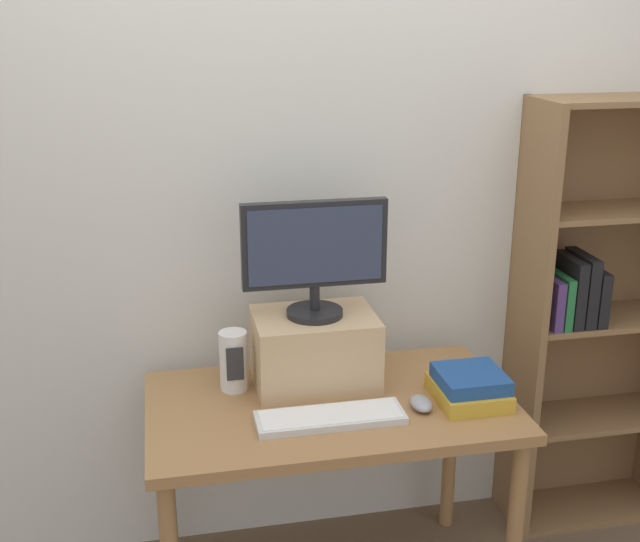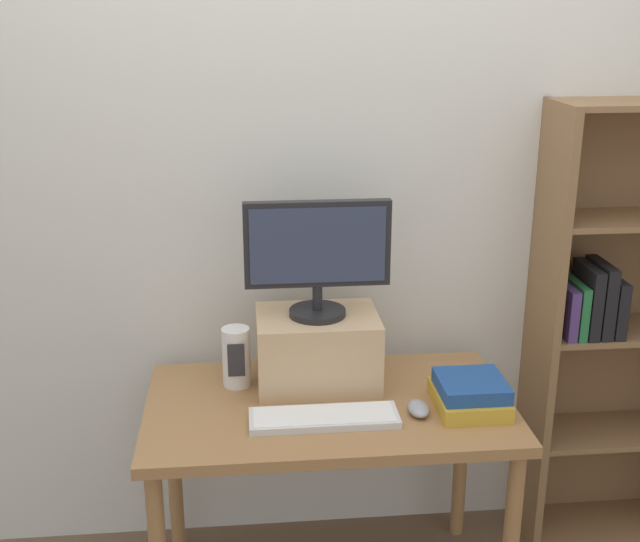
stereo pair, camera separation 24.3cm
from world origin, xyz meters
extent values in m
cube|color=silver|center=(0.00, 0.44, 1.30)|extent=(7.00, 0.08, 2.60)
cube|color=#9E7042|center=(0.00, 0.00, 0.70)|extent=(1.14, 0.66, 0.04)
cylinder|color=#9E7042|center=(-0.52, 0.28, 0.34)|extent=(0.05, 0.05, 0.69)
cylinder|color=#9E7042|center=(0.52, 0.28, 0.34)|extent=(0.05, 0.05, 0.69)
cube|color=olive|center=(0.78, 0.26, 0.81)|extent=(0.03, 0.28, 1.61)
cube|color=olive|center=(1.09, 0.39, 0.81)|extent=(0.65, 0.01, 1.61)
cube|color=olive|center=(1.09, 0.26, 0.01)|extent=(0.59, 0.27, 0.02)
cube|color=olive|center=(1.09, 0.26, 0.41)|extent=(0.59, 0.27, 0.02)
cube|color=olive|center=(1.09, 0.26, 0.82)|extent=(0.59, 0.27, 0.02)
cube|color=#4C336B|center=(0.84, 0.23, 0.92)|extent=(0.03, 0.20, 0.18)
cube|color=#236B38|center=(0.87, 0.23, 0.92)|extent=(0.03, 0.20, 0.19)
cube|color=black|center=(0.91, 0.23, 0.95)|extent=(0.04, 0.20, 0.24)
cube|color=black|center=(0.96, 0.23, 0.95)|extent=(0.04, 0.20, 0.25)
cube|color=black|center=(1.00, 0.23, 0.93)|extent=(0.04, 0.20, 0.20)
cube|color=tan|center=(-0.02, 0.14, 0.84)|extent=(0.39, 0.28, 0.24)
cylinder|color=black|center=(-0.02, 0.14, 0.97)|extent=(0.18, 0.18, 0.02)
cylinder|color=black|center=(-0.02, 0.14, 1.02)|extent=(0.03, 0.03, 0.08)
cube|color=black|center=(-0.02, 0.14, 1.20)|extent=(0.46, 0.04, 0.27)
cube|color=#2D3851|center=(-0.02, 0.12, 1.20)|extent=(0.42, 0.00, 0.24)
cube|color=silver|center=(-0.03, -0.12, 0.73)|extent=(0.45, 0.14, 0.02)
cube|color=white|center=(-0.03, -0.12, 0.75)|extent=(0.42, 0.12, 0.00)
ellipsoid|color=#99999E|center=(0.26, -0.10, 0.74)|extent=(0.06, 0.10, 0.04)
cube|color=gold|center=(0.43, -0.08, 0.75)|extent=(0.21, 0.24, 0.05)
cube|color=navy|center=(0.43, -0.08, 0.80)|extent=(0.20, 0.20, 0.05)
cylinder|color=silver|center=(-0.29, 0.15, 0.82)|extent=(0.09, 0.09, 0.20)
cube|color=#2D2D30|center=(-0.29, 0.10, 0.83)|extent=(0.05, 0.00, 0.11)
camera|label=1|loc=(-0.49, -2.20, 1.91)|focal=45.00mm
camera|label=2|loc=(-0.25, -2.24, 1.91)|focal=45.00mm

